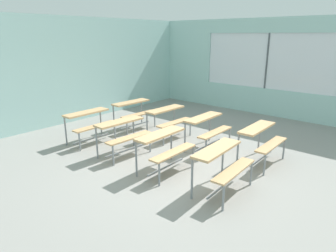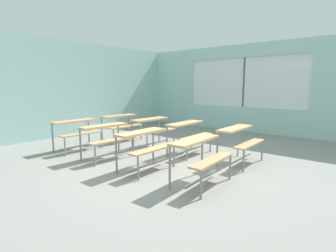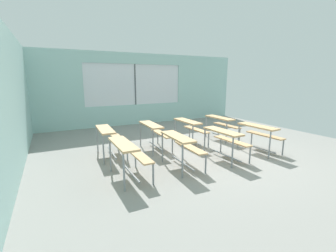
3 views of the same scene
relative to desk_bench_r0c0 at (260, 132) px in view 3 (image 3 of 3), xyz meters
The scene contains 11 objects.
ground 1.29m from the desk_bench_r0c0, 75.11° to the left, with size 10.00×9.00×0.05m, color gray.
wall_back 5.69m from the desk_bench_r0c0, 87.00° to the left, with size 10.00×0.12×3.00m, color #A8D1CC.
wall_right 5.45m from the desk_bench_r0c0, 10.39° to the left, with size 0.12×9.00×3.00m.
desk_bench_r0c0 is the anchor object (origin of this frame).
desk_bench_r0c1 1.52m from the desk_bench_r0c0, ahead, with size 1.11×0.60×0.74m.
desk_bench_r1c0 1.21m from the desk_bench_r0c0, 91.74° to the left, with size 1.11×0.61×0.74m.
desk_bench_r1c1 1.93m from the desk_bench_r0c0, 40.53° to the left, with size 1.11×0.60×0.74m.
desk_bench_r2c0 2.42m from the desk_bench_r0c0, 89.94° to the left, with size 1.13×0.64×0.74m.
desk_bench_r2c1 2.83m from the desk_bench_r0c0, 58.45° to the left, with size 1.12×0.63×0.74m.
desk_bench_r3c0 3.62m from the desk_bench_r0c0, 89.84° to the left, with size 1.10×0.60×0.74m.
desk_bench_r3c1 3.93m from the desk_bench_r0c0, 68.13° to the left, with size 1.13×0.64×0.74m.
Camera 3 is at (-4.43, 3.79, 1.94)m, focal length 24.45 mm.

